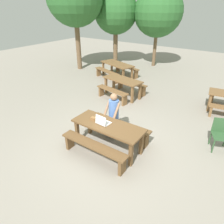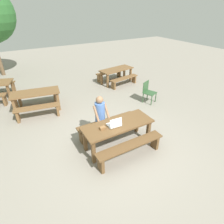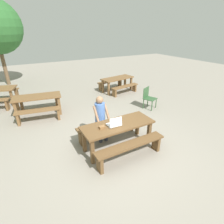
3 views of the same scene
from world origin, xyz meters
The scene contains 14 objects.
ground_plane centered at (0.00, 0.00, 0.00)m, with size 30.00×30.00×0.00m, color gray.
picnic_table_front centered at (0.00, 0.00, 0.62)m, with size 1.94×0.74×0.73m.
bench_near centered at (0.00, -0.61, 0.36)m, with size 1.88×0.30×0.47m.
bench_far centered at (0.00, 0.61, 0.36)m, with size 1.88×0.30×0.47m.
laptop centered at (-0.13, -0.04, 0.80)m, with size 0.35×0.31×0.27m.
small_pouch centered at (-0.47, -0.01, 0.76)m, with size 0.15×0.10×0.07m.
person_seated centered at (-0.23, 0.57, 0.78)m, with size 0.40×0.40×1.34m.
plastic_chair centered at (2.49, 1.70, 0.46)m, with size 0.58×0.58×0.86m.
picnic_table_mid centered at (2.50, 4.20, 0.59)m, with size 1.80×0.94×0.71m.
bench_mid_south centered at (2.59, 3.61, 0.31)m, with size 1.57×0.53×0.42m.
bench_mid_north centered at (2.41, 4.79, 0.31)m, with size 1.57×0.53×0.42m.
picnic_table_distant centered at (-1.55, 3.20, 0.63)m, with size 1.78×0.97×0.76m.
bench_distant_south centered at (-1.65, 2.61, 0.34)m, with size 1.55×0.56×0.46m.
bench_distant_north centered at (-1.45, 3.80, 0.34)m, with size 1.55×0.56×0.46m.
Camera 2 is at (-2.17, -3.45, 3.50)m, focal length 29.45 mm.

